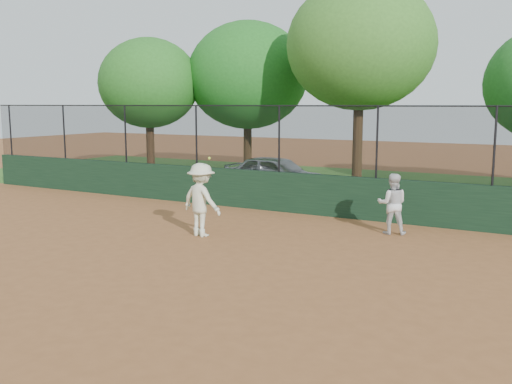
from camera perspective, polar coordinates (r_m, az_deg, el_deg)
The scene contains 10 objects.
ground at distance 12.16m, azimuth -8.39°, elevation -6.72°, with size 80.00×80.00×0.00m, color brown.
back_wall at distance 17.09m, azimuth 3.79°, elevation -0.08°, with size 26.00×0.20×1.20m, color #16311D.
grass_strip at distance 22.69m, azimuth 10.21°, elevation 0.48°, with size 36.00×12.00×0.01m, color #2A571B.
parked_car at distance 20.77m, azimuth 2.05°, elevation 1.77°, with size 1.63×4.06×1.38m, color #9FA4A8.
player_second at distance 14.64m, azimuth 13.47°, elevation -1.16°, with size 0.74×0.58×1.53m, color silver.
player_main at distance 14.04m, azimuth -5.48°, elevation -0.79°, with size 1.28×0.89×2.00m.
fence_assembly at distance 16.92m, azimuth 3.76°, elevation 5.41°, with size 26.00×0.06×2.00m.
tree_0 at distance 25.24m, azimuth -10.69°, elevation 10.63°, with size 4.44×4.04×6.03m.
tree_1 at distance 24.84m, azimuth -0.86°, elevation 11.57°, with size 5.29×4.81×6.72m.
tree_2 at distance 21.38m, azimuth 10.37°, elevation 14.23°, with size 5.40×4.91×7.65m.
Camera 1 is at (7.13, -9.30, 3.23)m, focal length 40.00 mm.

